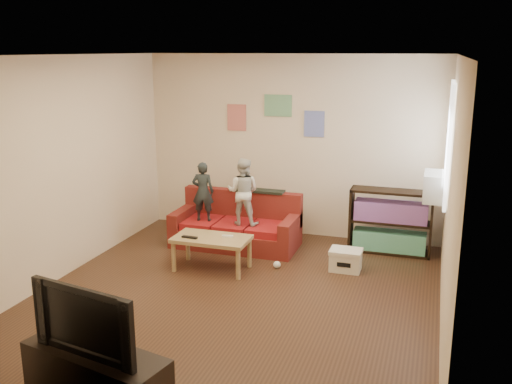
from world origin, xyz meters
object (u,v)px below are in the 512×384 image
(file_box, at_px, (346,260))
(television, at_px, (92,318))
(sofa, at_px, (237,227))
(bookshelf, at_px, (390,225))
(coffee_table, at_px, (212,242))
(child_a, at_px, (203,192))
(child_b, at_px, (243,192))
(tv_stand, at_px, (97,377))

(file_box, distance_m, television, 3.78)
(sofa, bearing_deg, bookshelf, 9.51)
(sofa, distance_m, coffee_table, 1.00)
(coffee_table, height_order, bookshelf, bookshelf)
(sofa, bearing_deg, child_a, -160.40)
(child_b, relative_size, tv_stand, 0.75)
(sofa, height_order, television, television)
(sofa, xyz_separation_m, child_a, (-0.45, -0.16, 0.54))
(child_b, relative_size, television, 0.95)
(child_a, xyz_separation_m, television, (0.68, -3.79, -0.05))
(sofa, bearing_deg, tv_stand, -86.69)
(sofa, bearing_deg, file_box, -16.92)
(child_a, height_order, file_box, child_a)
(bookshelf, relative_size, tv_stand, 0.90)
(file_box, height_order, tv_stand, tv_stand)
(tv_stand, bearing_deg, child_a, 112.74)
(television, bearing_deg, coffee_table, 105.26)
(child_a, distance_m, child_b, 0.60)
(bookshelf, height_order, tv_stand, bookshelf)
(child_a, relative_size, child_b, 0.91)
(sofa, relative_size, child_b, 1.89)
(child_a, relative_size, tv_stand, 0.68)
(sofa, distance_m, file_box, 1.74)
(child_b, relative_size, bookshelf, 0.84)
(child_a, distance_m, file_box, 2.23)
(file_box, distance_m, tv_stand, 3.73)
(child_b, bearing_deg, sofa, -50.13)
(child_a, relative_size, bookshelf, 0.76)
(child_a, bearing_deg, sofa, -170.95)
(television, bearing_deg, sofa, 104.36)
(child_a, bearing_deg, television, 89.64)
(child_b, bearing_deg, file_box, 164.42)
(sofa, relative_size, bookshelf, 1.60)
(bookshelf, relative_size, file_box, 2.76)
(sofa, height_order, bookshelf, bookshelf)
(television, bearing_deg, tv_stand, 0.00)
(child_a, distance_m, television, 3.85)
(sofa, height_order, file_box, sofa)
(coffee_table, xyz_separation_m, television, (0.22, -2.95, 0.38))
(file_box, bearing_deg, television, -112.52)
(coffee_table, distance_m, file_box, 1.73)
(child_a, bearing_deg, coffee_table, 108.48)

